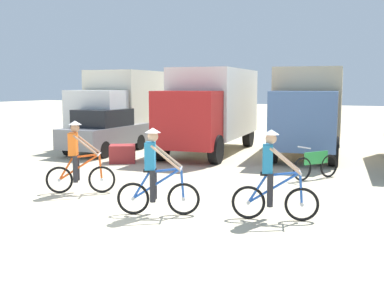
# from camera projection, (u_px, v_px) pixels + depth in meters

# --- Properties ---
(ground_plane) EXTENTS (120.00, 120.00, 0.00)m
(ground_plane) POSITION_uv_depth(u_px,v_px,m) (90.00, 216.00, 9.66)
(ground_plane) COLOR beige
(box_truck_cream_rv) EXTENTS (3.06, 6.96, 3.35)m
(box_truck_cream_rv) POSITION_uv_depth(u_px,v_px,m) (130.00, 103.00, 21.78)
(box_truck_cream_rv) COLOR beige
(box_truck_cream_rv) RESTS_ON ground
(box_truck_white_box) EXTENTS (3.23, 7.00, 3.35)m
(box_truck_white_box) POSITION_uv_depth(u_px,v_px,m) (211.00, 106.00, 18.86)
(box_truck_white_box) COLOR white
(box_truck_white_box) RESTS_ON ground
(box_truck_tan_camper) EXTENTS (3.41, 7.04, 3.35)m
(box_truck_tan_camper) POSITION_uv_depth(u_px,v_px,m) (309.00, 106.00, 18.40)
(box_truck_tan_camper) COLOR #CCB78E
(box_truck_tan_camper) RESTS_ON ground
(sedan_parked) EXTENTS (2.02, 4.30, 1.76)m
(sedan_parked) POSITION_uv_depth(u_px,v_px,m) (105.00, 131.00, 18.80)
(sedan_parked) COLOR slate
(sedan_parked) RESTS_ON ground
(cyclist_orange_shirt) EXTENTS (1.51, 0.95, 1.82)m
(cyclist_orange_shirt) POSITION_uv_depth(u_px,v_px,m) (78.00, 160.00, 11.68)
(cyclist_orange_shirt) COLOR black
(cyclist_orange_shirt) RESTS_ON ground
(cyclist_cowboy_hat) EXTENTS (1.59, 0.84, 1.82)m
(cyclist_cowboy_hat) POSITION_uv_depth(u_px,v_px,m) (155.00, 175.00, 9.70)
(cyclist_cowboy_hat) COLOR black
(cyclist_cowboy_hat) RESTS_ON ground
(cyclist_near_camera) EXTENTS (1.66, 0.71, 1.82)m
(cyclist_near_camera) POSITION_uv_depth(u_px,v_px,m) (272.00, 178.00, 9.32)
(cyclist_near_camera) COLOR black
(cyclist_near_camera) RESTS_ON ground
(bicycle_spare) EXTENTS (0.97, 1.50, 0.97)m
(bicycle_spare) POSITION_uv_depth(u_px,v_px,m) (316.00, 165.00, 13.50)
(bicycle_spare) COLOR black
(bicycle_spare) RESTS_ON ground
(supply_crate) EXTENTS (1.15, 1.11, 0.62)m
(supply_crate) POSITION_uv_depth(u_px,v_px,m) (122.00, 154.00, 16.45)
(supply_crate) COLOR #9E2D2D
(supply_crate) RESTS_ON ground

